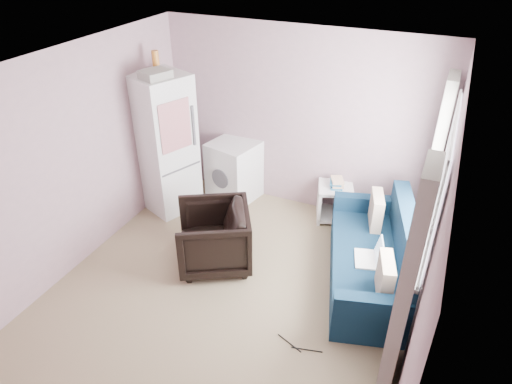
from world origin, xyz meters
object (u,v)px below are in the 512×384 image
at_px(side_table, 335,200).
at_px(sofa, 377,262).
at_px(armchair, 213,234).
at_px(fridge, 165,143).
at_px(washing_machine, 234,169).

relative_size(side_table, sofa, 0.30).
distance_m(armchair, sofa, 1.88).
distance_m(armchair, fridge, 1.59).
xyz_separation_m(armchair, sofa, (1.83, 0.41, -0.11)).
distance_m(fridge, sofa, 3.13).
bearing_deg(washing_machine, side_table, 14.73).
relative_size(armchair, sofa, 0.40).
distance_m(fridge, side_table, 2.42).
bearing_deg(side_table, washing_machine, -178.21).
relative_size(armchair, side_table, 1.35).
xyz_separation_m(armchair, washing_machine, (-0.45, 1.46, 0.04)).
bearing_deg(fridge, sofa, 12.69).
height_order(armchair, sofa, sofa).
bearing_deg(armchair, sofa, 73.05).
distance_m(side_table, sofa, 1.35).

